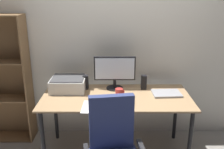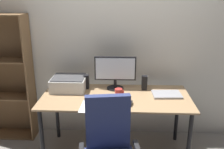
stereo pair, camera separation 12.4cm
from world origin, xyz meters
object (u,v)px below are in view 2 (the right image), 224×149
speaker_right (144,83)px  bookshelf (0,79)px  desk (116,103)px  speaker_left (86,82)px  coffee_mug (119,93)px  laptop (167,94)px  printer (69,83)px  mouse (129,103)px  monitor (115,71)px  keyboard (111,104)px

speaker_right → bookshelf: size_ratio=0.11×
desk → speaker_right: 0.44m
desk → speaker_left: bearing=147.7°
desk → coffee_mug: (0.03, -0.02, 0.13)m
laptop → printer: (-1.14, 0.12, 0.07)m
mouse → speaker_right: size_ratio=0.56×
mouse → speaker_left: size_ratio=0.56×
laptop → speaker_left: speaker_left is taller
speaker_right → speaker_left: bearing=180.0°
monitor → printer: (-0.55, -0.06, -0.15)m
desk → bookshelf: bearing=165.8°
speaker_right → printer: size_ratio=0.43×
laptop → speaker_right: 0.31m
speaker_left → bookshelf: bearing=172.5°
mouse → monitor: bearing=121.1°
printer → mouse: bearing=-29.1°
speaker_left → laptop: bearing=-10.5°
printer → speaker_left: bearing=14.0°
keyboard → laptop: (0.62, 0.28, 0.00)m
bookshelf → mouse: bearing=-19.9°
speaker_left → bookshelf: size_ratio=0.11×
bookshelf → speaker_left: bearing=-7.5°
laptop → speaker_left: bearing=166.3°
monitor → bookshelf: bookshelf is taller
keyboard → bookshelf: bookshelf is taller
keyboard → speaker_right: (0.38, 0.45, 0.08)m
coffee_mug → laptop: coffee_mug is taller
keyboard → printer: bearing=141.5°
monitor → laptop: size_ratio=1.53×
printer → laptop: bearing=-6.2°
keyboard → mouse: (0.19, 0.01, 0.01)m
desk → mouse: 0.28m
desk → speaker_right: size_ratio=9.81×
laptop → desk: bearing=-177.7°
keyboard → speaker_left: (-0.32, 0.45, 0.08)m
coffee_mug → speaker_right: speaker_right is taller
monitor → mouse: bearing=-70.4°
coffee_mug → speaker_right: bearing=39.2°
desk → speaker_right: speaker_right is taller
desk → laptop: laptop is taller
keyboard → speaker_right: 0.59m
keyboard → printer: 0.66m
mouse → desk: bearing=135.8°
keyboard → speaker_left: 0.56m
laptop → speaker_left: (-0.94, 0.17, 0.07)m
laptop → printer: printer is taller
speaker_left → printer: size_ratio=0.43×
monitor → bookshelf: (-1.48, 0.14, -0.18)m
mouse → speaker_left: speaker_left is taller
laptop → speaker_right: bearing=141.1°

